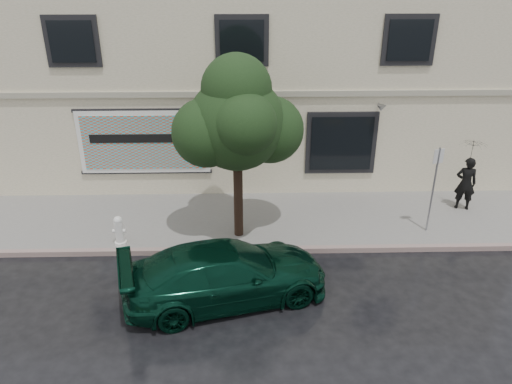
{
  "coord_description": "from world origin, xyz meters",
  "views": [
    {
      "loc": [
        0.04,
        -10.31,
        7.56
      ],
      "look_at": [
        0.35,
        2.2,
        1.54
      ],
      "focal_mm": 35.0,
      "sensor_mm": 36.0,
      "label": 1
    }
  ],
  "objects_px": {
    "car": "(226,273)",
    "street_tree": "(237,123)",
    "pedestrian": "(466,183)",
    "fire_hydrant": "(119,231)"
  },
  "relations": [
    {
      "from": "pedestrian",
      "to": "fire_hydrant",
      "type": "distance_m",
      "value": 10.63
    },
    {
      "from": "car",
      "to": "pedestrian",
      "type": "distance_m",
      "value": 8.53
    },
    {
      "from": "car",
      "to": "street_tree",
      "type": "height_order",
      "value": "street_tree"
    },
    {
      "from": "car",
      "to": "pedestrian",
      "type": "bearing_deg",
      "value": -75.1
    },
    {
      "from": "street_tree",
      "to": "fire_hydrant",
      "type": "bearing_deg",
      "value": -171.85
    },
    {
      "from": "car",
      "to": "street_tree",
      "type": "distance_m",
      "value": 3.95
    },
    {
      "from": "car",
      "to": "street_tree",
      "type": "relative_size",
      "value": 1.04
    },
    {
      "from": "pedestrian",
      "to": "street_tree",
      "type": "distance_m",
      "value": 7.68
    },
    {
      "from": "pedestrian",
      "to": "street_tree",
      "type": "bearing_deg",
      "value": 24.53
    },
    {
      "from": "pedestrian",
      "to": "fire_hydrant",
      "type": "xyz_separation_m",
      "value": [
        -10.44,
        -1.94,
        -0.44
      ]
    }
  ]
}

